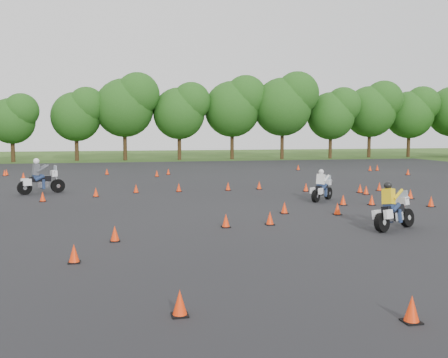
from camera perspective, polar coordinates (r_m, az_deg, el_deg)
ground at (r=18.22m, az=2.72°, el=-4.93°), size 140.00×140.00×0.00m
asphalt_pad at (r=23.99m, az=-1.03°, el=-2.40°), size 62.00×62.00×0.00m
treeline at (r=52.82m, az=-2.90°, el=7.00°), size 87.37×32.69×10.74m
traffic_cones at (r=23.67m, az=-1.36°, el=-1.96°), size 36.27×32.75×0.45m
rider_grey at (r=27.99m, az=-20.17°, el=0.32°), size 2.53×1.61×1.88m
rider_yellow at (r=17.60m, az=19.11°, el=-2.91°), size 2.17×1.50×1.62m
rider_white at (r=24.08m, az=11.17°, el=-0.67°), size 1.86×1.74×1.50m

